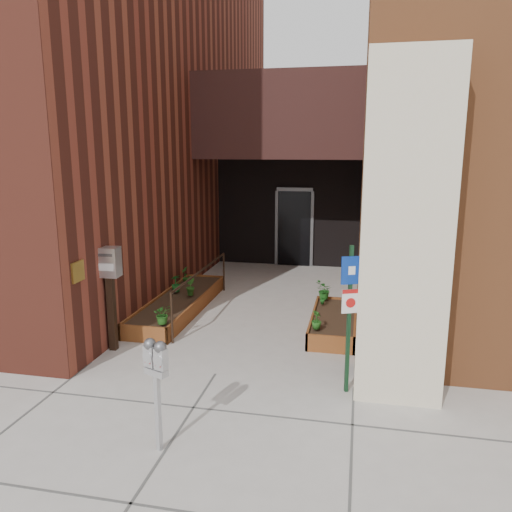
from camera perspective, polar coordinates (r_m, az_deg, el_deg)
The scene contains 15 objects.
ground at distance 7.55m, azimuth -4.67°, elevation -13.29°, with size 80.00×80.00×0.00m, color #9E9991.
architecture at distance 13.71m, azimuth 2.80°, elevation 19.42°, with size 20.00×14.60×10.00m.
planter_left at distance 10.36m, azimuth -8.73°, elevation -5.46°, with size 0.90×3.60×0.30m.
planter_right at distance 9.27m, azimuth 8.87°, elevation -7.58°, with size 0.80×2.20×0.30m.
handrail at distance 9.98m, azimuth -6.24°, elevation -2.39°, with size 0.04×3.34×0.90m.
parking_meter at distance 5.50m, azimuth -11.37°, elevation -12.17°, with size 0.30×0.20×1.28m.
sign_post at distance 6.67m, azimuth 10.68°, elevation -5.42°, with size 0.26×0.12×2.03m.
payment_dropbox at distance 8.32m, azimuth -16.39°, elevation -2.27°, with size 0.35×0.28×1.72m.
shrub_left_a at distance 8.73m, azimuth -10.61°, elevation -6.54°, with size 0.31×0.31×0.35m, color #205317.
shrub_left_b at distance 10.32m, azimuth -7.56°, elevation -3.42°, with size 0.21×0.21×0.38m, color #234F16.
shrub_left_c at distance 10.61m, azimuth -9.13°, elevation -3.09°, with size 0.20×0.20×0.36m, color #17531A.
shrub_left_d at distance 11.32m, azimuth -8.13°, elevation -2.09°, with size 0.19×0.19×0.36m, color #1C5317.
shrub_right_a at distance 8.42m, azimuth 6.93°, elevation -7.25°, with size 0.17×0.17×0.31m, color #1E5016.
shrub_right_b at distance 9.73m, azimuth 7.64°, elevation -4.65°, with size 0.15×0.15×0.29m, color #1B5E1C.
shrub_right_c at distance 10.04m, azimuth 7.79°, elevation -3.90°, with size 0.33×0.33×0.37m, color #1C5A19.
Camera 1 is at (1.97, -6.53, 3.24)m, focal length 35.00 mm.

